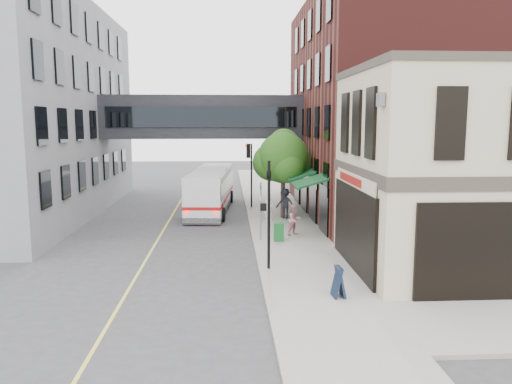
{
  "coord_description": "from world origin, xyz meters",
  "views": [
    {
      "loc": [
        -1.26,
        -18.03,
        6.24
      ],
      "look_at": [
        -0.06,
        3.19,
        3.2
      ],
      "focal_mm": 35.0,
      "sensor_mm": 36.0,
      "label": 1
    }
  ],
  "objects": [
    {
      "name": "newspaper_box",
      "position": [
        1.31,
        6.75,
        0.63
      ],
      "size": [
        0.48,
        0.43,
        0.95
      ],
      "primitive_type": "cube",
      "rotation": [
        0.0,
        0.0,
        0.01
      ],
      "color": "#155D24",
      "rests_on": "sidewalk_main"
    },
    {
      "name": "pedestrian_a",
      "position": [
        1.22,
        11.87,
        0.95
      ],
      "size": [
        0.63,
        0.46,
        1.61
      ],
      "primitive_type": "imported",
      "rotation": [
        0.0,
        0.0,
        0.14
      ],
      "color": "white",
      "rests_on": "sidewalk_main"
    },
    {
      "name": "skyway_bridge",
      "position": [
        -3.0,
        18.0,
        6.5
      ],
      "size": [
        14.0,
        3.18,
        3.0
      ],
      "color": "black",
      "rests_on": "ground"
    },
    {
      "name": "pedestrian_b",
      "position": [
        2.29,
        8.06,
        0.97
      ],
      "size": [
        1.01,
        0.96,
        1.65
      ],
      "primitive_type": "imported",
      "rotation": [
        0.0,
        0.0,
        0.57
      ],
      "color": "pink",
      "rests_on": "sidewalk_main"
    },
    {
      "name": "corner_building",
      "position": [
        8.97,
        2.0,
        4.21
      ],
      "size": [
        10.19,
        8.12,
        8.45
      ],
      "color": "#C5B696",
      "rests_on": "ground"
    },
    {
      "name": "brick_building",
      "position": [
        9.98,
        15.0,
        6.99
      ],
      "size": [
        13.76,
        18.0,
        14.0
      ],
      "color": "#481916",
      "rests_on": "ground"
    },
    {
      "name": "pedestrian_c",
      "position": [
        2.31,
        12.66,
        1.1
      ],
      "size": [
        1.41,
        1.21,
        1.9
      ],
      "primitive_type": "imported",
      "rotation": [
        0.0,
        0.0,
        -0.51
      ],
      "color": "black",
      "rests_on": "sidewalk_main"
    },
    {
      "name": "lane_marking",
      "position": [
        -5.0,
        10.0,
        0.01
      ],
      "size": [
        0.12,
        40.0,
        0.01
      ],
      "primitive_type": "cube",
      "color": "#D8CC4C",
      "rests_on": "ground"
    },
    {
      "name": "traffic_signal_far",
      "position": [
        0.26,
        17.0,
        3.34
      ],
      "size": [
        0.53,
        0.28,
        4.5
      ],
      "color": "black",
      "rests_on": "sidewalk_main"
    },
    {
      "name": "sidewalk_main",
      "position": [
        2.0,
        14.0,
        0.07
      ],
      "size": [
        4.0,
        60.0,
        0.15
      ],
      "primitive_type": "cube",
      "color": "gray",
      "rests_on": "ground"
    },
    {
      "name": "street_sign_pole",
      "position": [
        0.39,
        7.0,
        1.93
      ],
      "size": [
        0.08,
        0.75,
        3.0
      ],
      "color": "gray",
      "rests_on": "sidewalk_main"
    },
    {
      "name": "ground",
      "position": [
        0.0,
        0.0,
        0.0
      ],
      "size": [
        120.0,
        120.0,
        0.0
      ],
      "primitive_type": "plane",
      "color": "#38383A",
      "rests_on": "ground"
    },
    {
      "name": "street_tree",
      "position": [
        2.19,
        13.22,
        3.91
      ],
      "size": [
        3.8,
        3.2,
        5.6
      ],
      "color": "#382619",
      "rests_on": "sidewalk_main"
    },
    {
      "name": "bus",
      "position": [
        -2.45,
        16.5,
        1.59
      ],
      "size": [
        3.2,
        10.71,
        2.84
      ],
      "color": "white",
      "rests_on": "ground"
    },
    {
      "name": "traffic_signal_near",
      "position": [
        0.37,
        2.0,
        2.98
      ],
      "size": [
        0.44,
        0.22,
        4.6
      ],
      "color": "black",
      "rests_on": "sidewalk_main"
    },
    {
      "name": "sandwich_board",
      "position": [
        2.55,
        -1.5,
        0.69
      ],
      "size": [
        0.43,
        0.63,
        1.09
      ],
      "primitive_type": "cube",
      "rotation": [
        0.0,
        0.0,
        0.07
      ],
      "color": "black",
      "rests_on": "sidewalk_main"
    }
  ]
}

